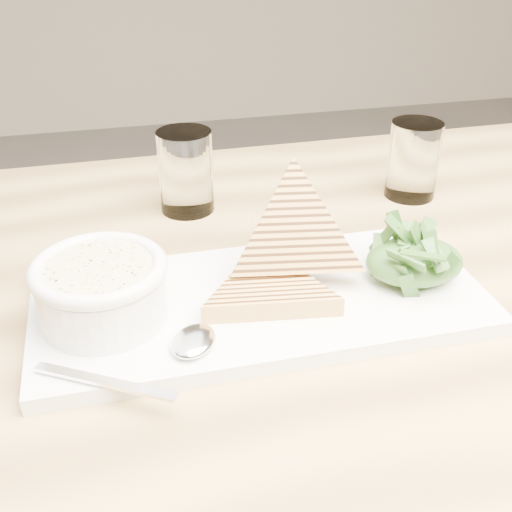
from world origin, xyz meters
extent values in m
cube|color=#A7854D|center=(-0.13, 0.19, 0.74)|extent=(1.32, 0.89, 0.04)
cube|color=white|center=(-0.17, 0.19, 0.77)|extent=(0.45, 0.20, 0.02)
cylinder|color=white|center=(-0.32, 0.19, 0.80)|extent=(0.12, 0.12, 0.05)
cylinder|color=beige|center=(-0.32, 0.19, 0.83)|extent=(0.10, 0.10, 0.01)
torus|color=white|center=(-0.32, 0.19, 0.83)|extent=(0.13, 0.13, 0.01)
ellipsoid|color=#143410|center=(-0.01, 0.19, 0.79)|extent=(0.10, 0.08, 0.04)
ellipsoid|color=silver|center=(-0.24, 0.13, 0.78)|extent=(0.06, 0.06, 0.01)
cube|color=silver|center=(-0.32, 0.09, 0.78)|extent=(0.11, 0.07, 0.00)
cylinder|color=white|center=(-0.21, 0.43, 0.81)|extent=(0.07, 0.07, 0.11)
cylinder|color=white|center=(0.09, 0.41, 0.81)|extent=(0.07, 0.07, 0.10)
camera|label=1|loc=(-0.29, -0.32, 1.13)|focal=45.00mm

